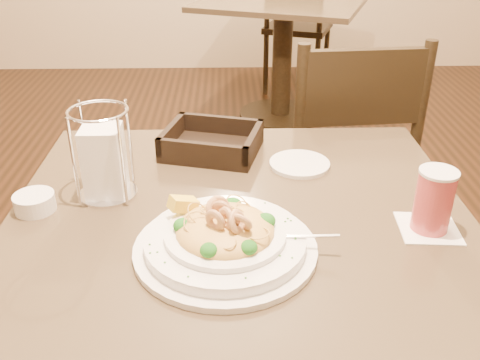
{
  "coord_description": "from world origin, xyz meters",
  "views": [
    {
      "loc": [
        -0.02,
        -0.85,
        1.29
      ],
      "look_at": [
        0.0,
        0.02,
        0.82
      ],
      "focal_mm": 40.0,
      "sensor_mm": 36.0,
      "label": 1
    }
  ],
  "objects_px": {
    "dining_chair_near": "(342,162)",
    "side_plate": "(300,164)",
    "pasta_bowl": "(225,237)",
    "butter_ramekin": "(35,202)",
    "drink_glass": "(434,201)",
    "dining_chair_far": "(297,22)",
    "background_table": "(283,38)",
    "napkin_caddy": "(104,159)",
    "main_table": "(240,316)",
    "bread_basket": "(212,144)"
  },
  "relations": [
    {
      "from": "drink_glass",
      "to": "napkin_caddy",
      "type": "relative_size",
      "value": 0.64
    },
    {
      "from": "dining_chair_far",
      "to": "pasta_bowl",
      "type": "bearing_deg",
      "value": 100.4
    },
    {
      "from": "drink_glass",
      "to": "bread_basket",
      "type": "distance_m",
      "value": 0.53
    },
    {
      "from": "pasta_bowl",
      "to": "napkin_caddy",
      "type": "xyz_separation_m",
      "value": [
        -0.24,
        0.2,
        0.05
      ]
    },
    {
      "from": "butter_ramekin",
      "to": "dining_chair_near",
      "type": "bearing_deg",
      "value": 41.85
    },
    {
      "from": "background_table",
      "to": "butter_ramekin",
      "type": "distance_m",
      "value": 2.46
    },
    {
      "from": "bread_basket",
      "to": "side_plate",
      "type": "distance_m",
      "value": 0.22
    },
    {
      "from": "pasta_bowl",
      "to": "butter_ramekin",
      "type": "distance_m",
      "value": 0.4
    },
    {
      "from": "main_table",
      "to": "bread_basket",
      "type": "height_order",
      "value": "bread_basket"
    },
    {
      "from": "side_plate",
      "to": "drink_glass",
      "type": "bearing_deg",
      "value": -52.1
    },
    {
      "from": "main_table",
      "to": "dining_chair_near",
      "type": "bearing_deg",
      "value": 63.97
    },
    {
      "from": "dining_chair_near",
      "to": "pasta_bowl",
      "type": "bearing_deg",
      "value": 60.37
    },
    {
      "from": "dining_chair_far",
      "to": "pasta_bowl",
      "type": "distance_m",
      "value": 3.04
    },
    {
      "from": "background_table",
      "to": "napkin_caddy",
      "type": "bearing_deg",
      "value": -104.51
    },
    {
      "from": "napkin_caddy",
      "to": "pasta_bowl",
      "type": "bearing_deg",
      "value": -40.32
    },
    {
      "from": "pasta_bowl",
      "to": "drink_glass",
      "type": "height_order",
      "value": "drink_glass"
    },
    {
      "from": "background_table",
      "to": "napkin_caddy",
      "type": "distance_m",
      "value": 2.37
    },
    {
      "from": "dining_chair_near",
      "to": "side_plate",
      "type": "bearing_deg",
      "value": 62.04
    },
    {
      "from": "drink_glass",
      "to": "bread_basket",
      "type": "xyz_separation_m",
      "value": [
        -0.41,
        0.34,
        -0.04
      ]
    },
    {
      "from": "main_table",
      "to": "pasta_bowl",
      "type": "height_order",
      "value": "pasta_bowl"
    },
    {
      "from": "bread_basket",
      "to": "napkin_caddy",
      "type": "bearing_deg",
      "value": -136.63
    },
    {
      "from": "napkin_caddy",
      "to": "butter_ramekin",
      "type": "height_order",
      "value": "napkin_caddy"
    },
    {
      "from": "main_table",
      "to": "napkin_caddy",
      "type": "bearing_deg",
      "value": 157.39
    },
    {
      "from": "side_plate",
      "to": "bread_basket",
      "type": "bearing_deg",
      "value": 159.04
    },
    {
      "from": "pasta_bowl",
      "to": "bread_basket",
      "type": "distance_m",
      "value": 0.4
    },
    {
      "from": "pasta_bowl",
      "to": "bread_basket",
      "type": "relative_size",
      "value": 1.39
    },
    {
      "from": "drink_glass",
      "to": "side_plate",
      "type": "height_order",
      "value": "drink_glass"
    },
    {
      "from": "drink_glass",
      "to": "bread_basket",
      "type": "height_order",
      "value": "drink_glass"
    },
    {
      "from": "background_table",
      "to": "side_plate",
      "type": "relative_size",
      "value": 8.45
    },
    {
      "from": "dining_chair_far",
      "to": "napkin_caddy",
      "type": "distance_m",
      "value": 2.9
    },
    {
      "from": "dining_chair_near",
      "to": "pasta_bowl",
      "type": "relative_size",
      "value": 2.63
    },
    {
      "from": "background_table",
      "to": "butter_ramekin",
      "type": "bearing_deg",
      "value": -107.14
    },
    {
      "from": "background_table",
      "to": "napkin_caddy",
      "type": "height_order",
      "value": "napkin_caddy"
    },
    {
      "from": "main_table",
      "to": "dining_chair_far",
      "type": "xyz_separation_m",
      "value": [
        0.47,
        2.9,
        -0.01
      ]
    },
    {
      "from": "dining_chair_far",
      "to": "dining_chair_near",
      "type": "bearing_deg",
      "value": 106.92
    },
    {
      "from": "background_table",
      "to": "pasta_bowl",
      "type": "distance_m",
      "value": 2.52
    },
    {
      "from": "background_table",
      "to": "side_plate",
      "type": "height_order",
      "value": "side_plate"
    },
    {
      "from": "dining_chair_near",
      "to": "dining_chair_far",
      "type": "xyz_separation_m",
      "value": [
        0.11,
        2.16,
        0.0
      ]
    },
    {
      "from": "pasta_bowl",
      "to": "butter_ramekin",
      "type": "xyz_separation_m",
      "value": [
        -0.37,
        0.15,
        -0.01
      ]
    },
    {
      "from": "side_plate",
      "to": "dining_chair_far",
      "type": "bearing_deg",
      "value": 83.01
    },
    {
      "from": "dining_chair_near",
      "to": "napkin_caddy",
      "type": "xyz_separation_m",
      "value": [
        -0.63,
        -0.62,
        0.32
      ]
    },
    {
      "from": "main_table",
      "to": "butter_ramekin",
      "type": "distance_m",
      "value": 0.48
    },
    {
      "from": "main_table",
      "to": "bread_basket",
      "type": "distance_m",
      "value": 0.41
    },
    {
      "from": "drink_glass",
      "to": "dining_chair_far",
      "type": "bearing_deg",
      "value": 87.65
    },
    {
      "from": "main_table",
      "to": "drink_glass",
      "type": "bearing_deg",
      "value": -5.23
    },
    {
      "from": "bread_basket",
      "to": "side_plate",
      "type": "xyz_separation_m",
      "value": [
        0.2,
        -0.08,
        -0.02
      ]
    },
    {
      "from": "butter_ramekin",
      "to": "pasta_bowl",
      "type": "bearing_deg",
      "value": -21.47
    },
    {
      "from": "main_table",
      "to": "background_table",
      "type": "distance_m",
      "value": 2.41
    },
    {
      "from": "main_table",
      "to": "drink_glass",
      "type": "xyz_separation_m",
      "value": [
        0.35,
        -0.03,
        0.29
      ]
    },
    {
      "from": "dining_chair_far",
      "to": "butter_ramekin",
      "type": "height_order",
      "value": "dining_chair_far"
    }
  ]
}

